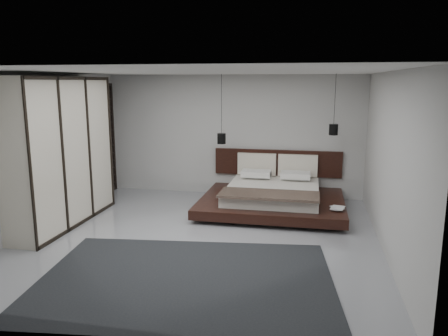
% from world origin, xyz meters
% --- Properties ---
extents(floor, '(6.00, 6.00, 0.00)m').
position_xyz_m(floor, '(0.00, 0.00, 0.00)').
color(floor, gray).
rests_on(floor, ground).
extents(ceiling, '(6.00, 6.00, 0.00)m').
position_xyz_m(ceiling, '(0.00, 0.00, 2.80)').
color(ceiling, white).
rests_on(ceiling, wall_back).
extents(wall_back, '(6.00, 0.00, 6.00)m').
position_xyz_m(wall_back, '(0.00, 3.00, 1.40)').
color(wall_back, '#B0B0AE').
rests_on(wall_back, floor).
extents(wall_front, '(6.00, 0.00, 6.00)m').
position_xyz_m(wall_front, '(0.00, -3.00, 1.40)').
color(wall_front, '#B0B0AE').
rests_on(wall_front, floor).
extents(wall_left, '(0.00, 6.00, 6.00)m').
position_xyz_m(wall_left, '(-3.00, 0.00, 1.40)').
color(wall_left, '#B0B0AE').
rests_on(wall_left, floor).
extents(wall_right, '(0.00, 6.00, 6.00)m').
position_xyz_m(wall_right, '(3.00, 0.00, 1.40)').
color(wall_right, '#B0B0AE').
rests_on(wall_right, floor).
extents(lattice_screen, '(0.05, 0.90, 2.60)m').
position_xyz_m(lattice_screen, '(-2.95, 2.45, 1.30)').
color(lattice_screen, black).
rests_on(lattice_screen, floor).
extents(bed, '(2.91, 2.44, 1.10)m').
position_xyz_m(bed, '(1.06, 1.90, 0.30)').
color(bed, black).
rests_on(bed, floor).
extents(book_lower, '(0.29, 0.32, 0.03)m').
position_xyz_m(book_lower, '(2.26, 1.23, 0.28)').
color(book_lower, '#99724C').
rests_on(book_lower, bed).
extents(book_upper, '(0.30, 0.37, 0.02)m').
position_xyz_m(book_upper, '(2.23, 1.20, 0.31)').
color(book_upper, '#99724C').
rests_on(book_upper, book_lower).
extents(pendant_left, '(0.19, 0.19, 1.51)m').
position_xyz_m(pendant_left, '(-0.13, 2.37, 1.41)').
color(pendant_left, black).
rests_on(pendant_left, ceiling).
extents(pendant_right, '(0.19, 0.19, 1.26)m').
position_xyz_m(pendant_right, '(2.26, 2.37, 1.66)').
color(pendant_right, black).
rests_on(pendant_right, ceiling).
extents(wardrobe, '(0.65, 2.78, 2.73)m').
position_xyz_m(wardrobe, '(-2.70, 0.19, 1.36)').
color(wardrobe, beige).
rests_on(wardrobe, floor).
extents(rug, '(4.25, 3.26, 0.02)m').
position_xyz_m(rug, '(0.23, -1.70, 0.01)').
color(rug, black).
rests_on(rug, floor).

